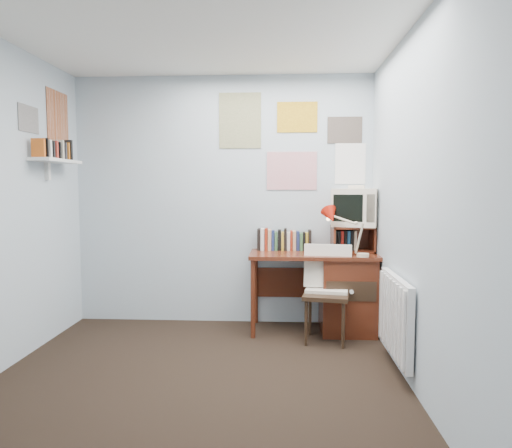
{
  "coord_description": "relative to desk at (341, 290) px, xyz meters",
  "views": [
    {
      "loc": [
        0.59,
        -2.86,
        1.39
      ],
      "look_at": [
        0.38,
        1.04,
        1.07
      ],
      "focal_mm": 32.0,
      "sensor_mm": 36.0,
      "label": 1
    }
  ],
  "objects": [
    {
      "name": "crt_tv",
      "position": [
        0.15,
        0.13,
        0.8
      ],
      "size": [
        0.51,
        0.49,
        0.4
      ],
      "primitive_type": "cube",
      "rotation": [
        0.0,
        0.0,
        -0.3
      ],
      "color": "beige",
      "rests_on": "tv_riser"
    },
    {
      "name": "desk_lamp",
      "position": [
        0.16,
        -0.22,
        0.55
      ],
      "size": [
        0.32,
        0.28,
        0.4
      ],
      "primitive_type": "cube",
      "rotation": [
        0.0,
        0.0,
        -0.16
      ],
      "color": "red",
      "rests_on": "desk"
    },
    {
      "name": "tv_riser",
      "position": [
        0.12,
        0.11,
        0.48
      ],
      "size": [
        0.4,
        0.3,
        0.25
      ],
      "primitive_type": "cube",
      "color": "#602716",
      "rests_on": "desk"
    },
    {
      "name": "back_wall",
      "position": [
        -1.17,
        0.27,
        0.84
      ],
      "size": [
        3.0,
        0.02,
        2.5
      ],
      "primitive_type": "cube",
      "color": "#ABB7C3",
      "rests_on": "ground"
    },
    {
      "name": "wall_shelf",
      "position": [
        -2.57,
        -0.38,
        1.21
      ],
      "size": [
        0.2,
        0.62,
        0.24
      ],
      "primitive_type": "cube",
      "color": "white",
      "rests_on": "left_wall"
    },
    {
      "name": "radiator",
      "position": [
        0.29,
        -0.93,
        0.01
      ],
      "size": [
        0.09,
        0.8,
        0.6
      ],
      "primitive_type": "cube",
      "color": "white",
      "rests_on": "right_wall"
    },
    {
      "name": "posters_left",
      "position": [
        -2.67,
        -0.38,
        1.59
      ],
      "size": [
        0.01,
        0.7,
        0.6
      ],
      "primitive_type": "cube",
      "color": "white",
      "rests_on": "left_wall"
    },
    {
      "name": "ground",
      "position": [
        -1.17,
        -1.48,
        -0.41
      ],
      "size": [
        3.5,
        3.5,
        0.0
      ],
      "primitive_type": "plane",
      "color": "black",
      "rests_on": "ground"
    },
    {
      "name": "book_row",
      "position": [
        -0.51,
        0.18,
        0.46
      ],
      "size": [
        0.6,
        0.14,
        0.22
      ],
      "primitive_type": "cube",
      "color": "#602716",
      "rests_on": "desk"
    },
    {
      "name": "desk",
      "position": [
        0.0,
        0.0,
        0.0
      ],
      "size": [
        1.2,
        0.55,
        0.76
      ],
      "color": "#602716",
      "rests_on": "ground"
    },
    {
      "name": "right_wall",
      "position": [
        0.33,
        -1.48,
        0.84
      ],
      "size": [
        0.02,
        3.5,
        2.5
      ],
      "primitive_type": "cube",
      "color": "#ABB7C3",
      "rests_on": "ground"
    },
    {
      "name": "posters_back",
      "position": [
        -0.47,
        0.26,
        1.44
      ],
      "size": [
        1.2,
        0.01,
        0.9
      ],
      "primitive_type": "cube",
      "color": "white",
      "rests_on": "back_wall"
    },
    {
      "name": "ceiling",
      "position": [
        -1.17,
        -1.48,
        2.09
      ],
      "size": [
        3.0,
        3.5,
        0.02
      ],
      "primitive_type": "cube",
      "color": "white",
      "rests_on": "back_wall"
    },
    {
      "name": "desk_chair",
      "position": [
        -0.17,
        -0.3,
        0.02
      ],
      "size": [
        0.49,
        0.48,
        0.84
      ],
      "primitive_type": "cube",
      "rotation": [
        0.0,
        0.0,
        -0.17
      ],
      "color": "black",
      "rests_on": "ground"
    }
  ]
}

